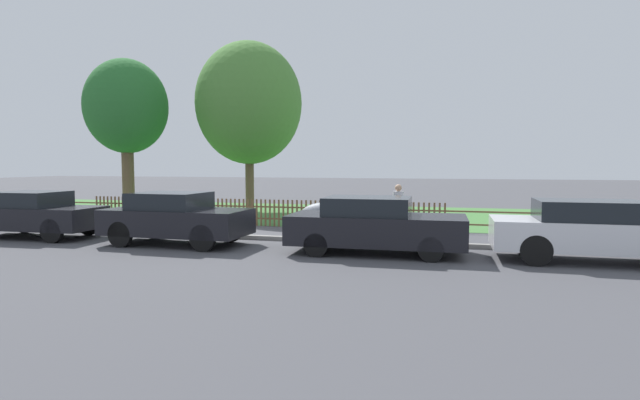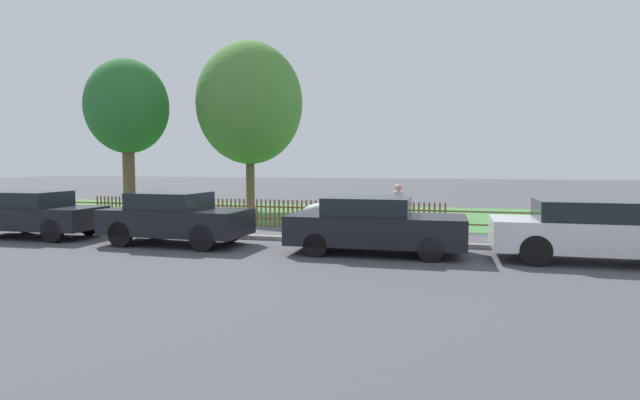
% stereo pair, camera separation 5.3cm
% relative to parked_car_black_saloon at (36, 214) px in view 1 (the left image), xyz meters
% --- Properties ---
extents(ground_plane, '(120.00, 120.00, 0.00)m').
position_rel_parked_car_black_saloon_xyz_m(ground_plane, '(5.14, 1.21, -0.71)').
color(ground_plane, '#4C4C51').
extents(kerb_stone, '(42.03, 0.20, 0.12)m').
position_rel_parked_car_black_saloon_xyz_m(kerb_stone, '(5.14, 1.31, -0.65)').
color(kerb_stone, gray).
rests_on(kerb_stone, ground).
extents(grass_strip, '(42.03, 9.14, 0.01)m').
position_rel_parked_car_black_saloon_xyz_m(grass_strip, '(5.14, 8.84, -0.70)').
color(grass_strip, '#477F3D').
rests_on(grass_strip, ground).
extents(park_fence, '(42.03, 0.05, 0.93)m').
position_rel_parked_car_black_saloon_xyz_m(park_fence, '(5.14, 4.29, -0.24)').
color(park_fence, brown).
rests_on(park_fence, ground).
extents(parked_car_black_saloon, '(3.77, 1.80, 1.36)m').
position_rel_parked_car_black_saloon_xyz_m(parked_car_black_saloon, '(0.00, 0.00, 0.00)').
color(parked_car_black_saloon, black).
rests_on(parked_car_black_saloon, ground).
extents(parked_car_navy_estate, '(3.87, 1.77, 1.41)m').
position_rel_parked_car_black_saloon_xyz_m(parked_car_navy_estate, '(4.65, -0.08, 0.02)').
color(parked_car_navy_estate, black).
rests_on(parked_car_navy_estate, ground).
extents(parked_car_red_compact, '(4.25, 1.83, 1.37)m').
position_rel_parked_car_black_saloon_xyz_m(parked_car_red_compact, '(10.01, -0.02, -0.01)').
color(parked_car_red_compact, black).
rests_on(parked_car_red_compact, ground).
extents(parked_car_white_van, '(4.50, 1.67, 1.37)m').
position_rel_parked_car_black_saloon_xyz_m(parked_car_white_van, '(14.89, 0.09, 0.01)').
color(parked_car_white_van, silver).
rests_on(parked_car_white_van, ground).
extents(covered_motorcycle, '(2.05, 0.93, 1.00)m').
position_rel_parked_car_black_saloon_xyz_m(covered_motorcycle, '(8.26, 2.91, -0.08)').
color(covered_motorcycle, black).
rests_on(covered_motorcycle, ground).
extents(tree_nearest_kerb, '(3.49, 3.49, 6.63)m').
position_rel_parked_car_black_saloon_xyz_m(tree_nearest_kerb, '(-1.73, 6.79, 3.87)').
color(tree_nearest_kerb, brown).
rests_on(tree_nearest_kerb, ground).
extents(tree_behind_motorcycle, '(4.74, 4.74, 7.60)m').
position_rel_parked_car_black_saloon_xyz_m(tree_behind_motorcycle, '(2.96, 9.08, 4.16)').
color(tree_behind_motorcycle, brown).
rests_on(tree_behind_motorcycle, ground).
extents(pedestrian_near_fence, '(0.44, 0.44, 1.56)m').
position_rel_parked_car_black_saloon_xyz_m(pedestrian_near_fence, '(10.27, 2.91, 0.18)').
color(pedestrian_near_fence, slate).
rests_on(pedestrian_near_fence, ground).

